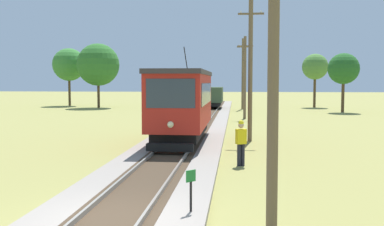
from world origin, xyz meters
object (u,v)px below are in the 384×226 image
Objects in this scene: utility_pole_far at (243,73)px; utility_pole_mid at (245,76)px; utility_pole_near_tram at (250,68)px; tree_right_near at (98,65)px; trackside_signal_marker at (191,192)px; utility_pole_foreground at (274,30)px; tree_right_far at (344,69)px; tree_left_far at (69,65)px; red_tram at (182,103)px; tree_left_near at (315,67)px; track_worker at (241,141)px; gravel_pile at (167,105)px; freight_car at (212,96)px.

utility_pole_mid is at bearing -90.00° from utility_pole_far.
tree_right_near reaches higher than utility_pole_near_tram.
trackside_signal_marker is at bearing -93.65° from utility_pole_mid.
tree_right_far is at bearing 74.62° from utility_pole_foreground.
utility_pole_far reaches higher than tree_left_far.
utility_pole_foreground reaches higher than utility_pole_far.
tree_right_near is at bearing 110.52° from trackside_signal_marker.
red_tram is 40.25m from tree_left_far.
tree_right_far is (14.08, 25.50, 2.42)m from red_tram.
tree_left_far reaches higher than tree_left_near.
red_tram is 29.92m from utility_pole_far.
tree_left_near is (11.03, 46.69, 4.46)m from trackside_signal_marker.
utility_pole_far is 4.67× the size of track_worker.
utility_pole_foreground reaches higher than tree_right_far.
gravel_pile is (-8.67, 10.61, -3.14)m from utility_pole_mid.
tree_left_far is at bearing 179.45° from tree_left_near.
tree_left_far is (-5.35, 4.05, 0.18)m from tree_right_near.
utility_pole_mid is 20.42m from tree_left_near.
red_tram is 13.54m from utility_pole_foreground.
red_tram is 1.10× the size of tree_left_far.
trackside_signal_marker is (-1.82, -13.88, -3.36)m from utility_pole_near_tram.
red_tram is 7.24× the size of trackside_signal_marker.
utility_pole_mid is 0.93× the size of tree_left_far.
red_tram is 1.09× the size of utility_pole_near_tram.
tree_right_near reaches higher than tree_left_far.
red_tram reaches higher than track_worker.
utility_pole_near_tram is at bearing 90.00° from utility_pole_foreground.
trackside_signal_marker is 46.11m from tree_right_near.
utility_pole_mid reaches higher than trackside_signal_marker.
tree_left_far reaches higher than red_tram.
utility_pole_foreground reaches higher than tree_left_far.
track_worker is at bearing -109.82° from tree_right_far.
trackside_signal_marker is (1.70, -40.22, -0.89)m from freight_car.
trackside_signal_marker is 39.77m from tree_right_far.
tree_right_far is at bearing 135.46° from track_worker.
tree_left_far is 35.11m from tree_right_far.
freight_car is 0.77× the size of tree_left_near.
utility_pole_far is at bearing -151.65° from tree_left_near.
tree_right_near is (-27.11, -3.73, 0.25)m from tree_left_near.
freight_car reaches higher than gravel_pile.
tree_left_far is at bearing 164.43° from tree_right_far.
utility_pole_near_tram reaches higher than track_worker.
red_tram is 1.01× the size of utility_pole_foreground.
utility_pole_near_tram is at bearing 82.53° from trackside_signal_marker.
tree_right_near is 1.28× the size of tree_right_far.
track_worker is (-0.56, -21.80, -2.73)m from utility_pole_mid.
gravel_pile is (-6.85, 39.13, -0.09)m from trackside_signal_marker.
trackside_signal_marker is 0.19× the size of tree_right_far.
tree_right_far is (10.56, -4.14, 0.35)m from utility_pole_far.
utility_pole_near_tram is 0.98× the size of tree_right_near.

